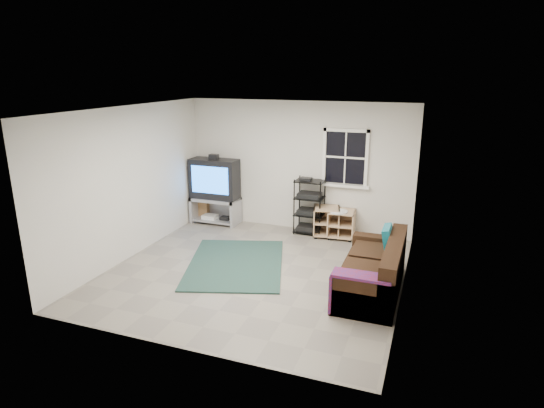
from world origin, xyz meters
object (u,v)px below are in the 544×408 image
at_px(av_rack, 309,210).
at_px(sofa, 374,272).
at_px(tv_unit, 215,186).
at_px(side_table_left, 326,220).
at_px(side_table_right, 341,222).

relative_size(av_rack, sofa, 0.60).
bearing_deg(sofa, tv_unit, 150.42).
height_order(tv_unit, av_rack, tv_unit).
bearing_deg(tv_unit, av_rack, 1.40).
bearing_deg(av_rack, tv_unit, -178.60).
bearing_deg(side_table_left, sofa, -59.85).
bearing_deg(side_table_right, av_rack, 178.41).
distance_m(side_table_right, sofa, 2.29).
relative_size(side_table_right, sofa, 0.30).
distance_m(tv_unit, sofa, 4.21).
xyz_separation_m(tv_unit, side_table_left, (2.41, 0.05, -0.50)).
distance_m(av_rack, side_table_left, 0.40).
xyz_separation_m(tv_unit, av_rack, (2.06, 0.05, -0.33)).
bearing_deg(av_rack, sofa, -53.22).
height_order(av_rack, side_table_left, av_rack).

